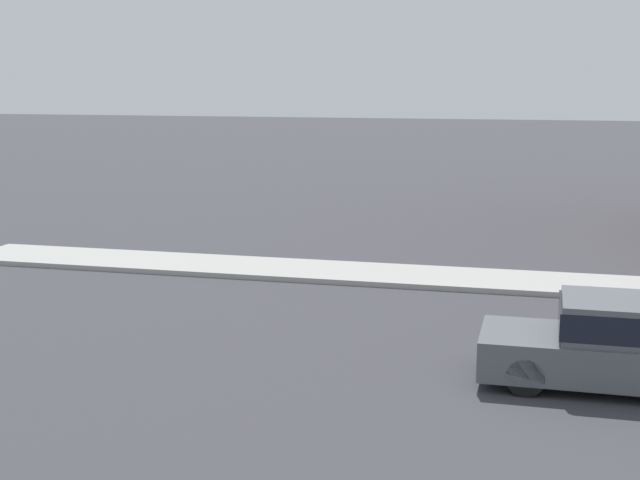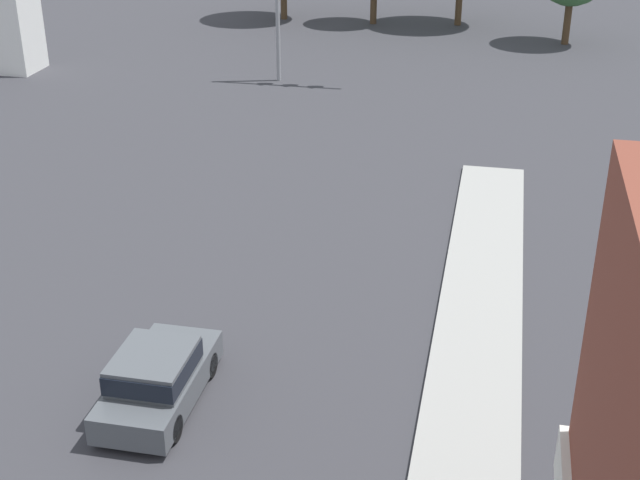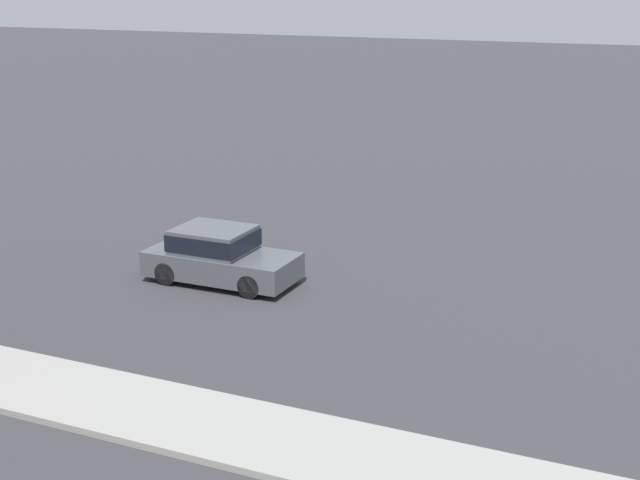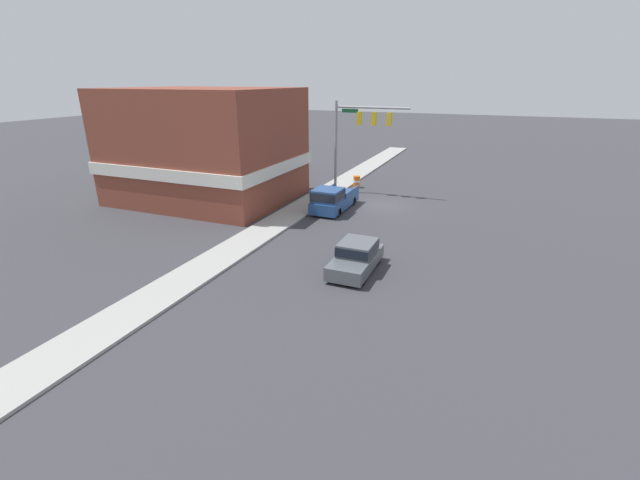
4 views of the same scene
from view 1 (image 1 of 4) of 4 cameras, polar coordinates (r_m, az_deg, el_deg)
car_lead at (r=16.24m, az=18.22°, el=-6.19°), size 1.89×4.27×1.56m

